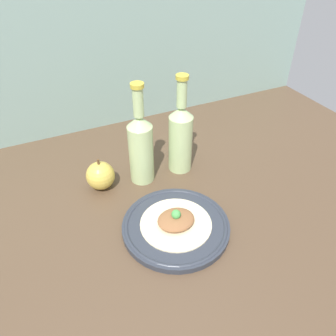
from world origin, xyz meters
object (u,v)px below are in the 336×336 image
Objects in this scene: plated_food at (176,221)px; cider_bottle_left at (141,146)px; cider_bottle_right at (181,136)px; apple at (100,176)px; plate at (176,226)px.

plated_food is 25.62cm from cider_bottle_left.
cider_bottle_right is (13.13, 23.82, 9.43)cm from plated_food.
cider_bottle_left is 1.00× the size of cider_bottle_right.
plated_food is 28.53cm from apple.
plated_food is 0.59× the size of cider_bottle_left.
plate is at bearing 97.13° from plated_food.
cider_bottle_left is at bearing 180.00° from cider_bottle_right.
cider_bottle_left is at bearing 90.50° from plated_food.
cider_bottle_left is 13.34cm from cider_bottle_right.
plate is 2.77× the size of apple.
plated_food is at bearing -82.87° from plate.
cider_bottle_right reaches higher than apple.
cider_bottle_left is at bearing 90.50° from plate.
plated_food is at bearing -118.86° from cider_bottle_right.
cider_bottle_right is (13.34, 0.00, 0.00)cm from cider_bottle_left.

